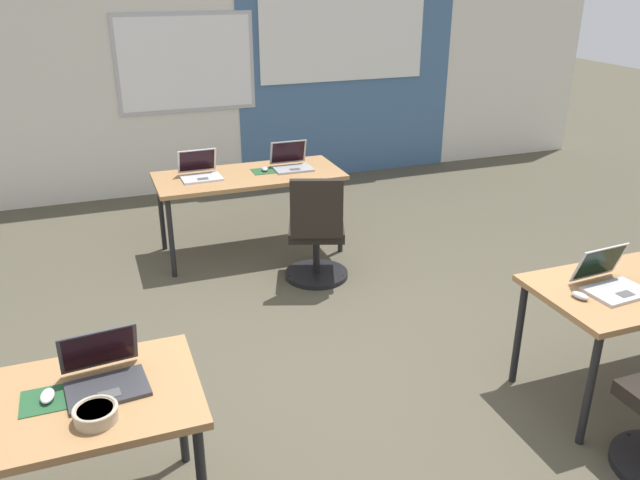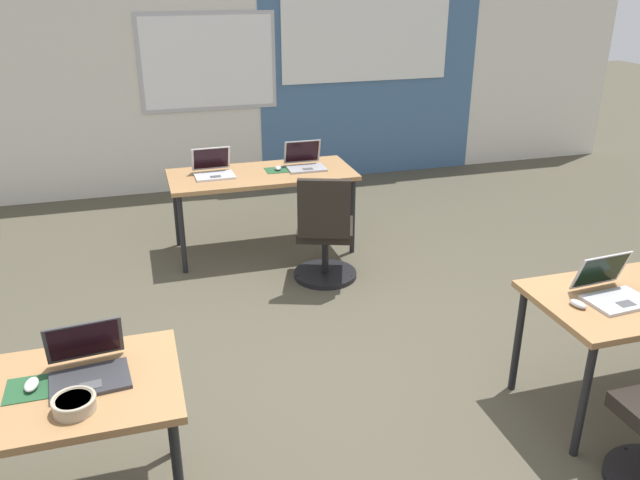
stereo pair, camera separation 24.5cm
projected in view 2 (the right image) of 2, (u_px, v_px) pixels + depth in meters
ground_plane at (339, 388)px, 3.92m from camera, size 24.00×24.00×0.00m
back_wall_assembly at (227, 61)px, 7.08m from camera, size 10.00×0.27×2.80m
desk_far_center at (262, 179)px, 5.60m from camera, size 1.60×0.70×0.72m
laptop_far_left at (213, 170)px, 5.49m from camera, size 0.34×0.32×0.23m
laptop_far_right at (305, 162)px, 5.70m from camera, size 0.33×0.30×0.23m
mousepad_far_right at (278, 170)px, 5.65m from camera, size 0.22×0.19×0.00m
mouse_far_right at (278, 168)px, 5.64m from camera, size 0.08×0.11×0.03m
chair_far_right at (325, 238)px, 5.12m from camera, size 0.56×0.61×0.92m
laptop_near_left_inner at (88, 366)px, 2.79m from camera, size 0.36×0.34×0.23m
mousepad_near_left_inner at (32, 388)px, 2.72m from camera, size 0.22×0.19×0.00m
mouse_near_left_inner at (32, 385)px, 2.72m from camera, size 0.07×0.11×0.03m
laptop_near_right_inner at (612, 290)px, 3.45m from camera, size 0.35×0.33×0.23m
mouse_near_right_inner at (578, 304)px, 3.37m from camera, size 0.08×0.11×0.03m
snack_bowl at (74, 403)px, 2.58m from camera, size 0.18×0.18×0.06m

